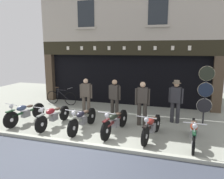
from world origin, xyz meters
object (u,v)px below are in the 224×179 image
at_px(motorcycle_center_left, 83,119).
at_px(motorcycle_right, 194,131).
at_px(motorcycle_far_left, 25,112).
at_px(salesman_right, 142,101).
at_px(tyre_sign_pole, 205,90).
at_px(motorcycle_center_right, 151,126).
at_px(leaning_bicycle, 61,97).
at_px(advert_board_near, 102,71).
at_px(motorcycle_center, 115,121).
at_px(assistant_far_right, 176,99).
at_px(motorcycle_left, 53,116).
at_px(shopkeeper_center, 115,97).
at_px(salesman_left, 86,95).

distance_m(motorcycle_center_left, motorcycle_right, 3.76).
height_order(motorcycle_far_left, salesman_right, salesman_right).
bearing_deg(motorcycle_far_left, tyre_sign_pole, -154.92).
bearing_deg(motorcycle_far_left, motorcycle_right, -172.46).
xyz_separation_m(motorcycle_center_right, leaning_bicycle, (-5.13, 3.11, -0.04)).
bearing_deg(motorcycle_right, motorcycle_center_left, 1.98).
xyz_separation_m(motorcycle_center_left, advert_board_near, (-0.70, 4.13, 1.33)).
relative_size(motorcycle_center, assistant_far_right, 1.19).
relative_size(motorcycle_right, salesman_right, 1.19).
height_order(motorcycle_center, assistant_far_right, assistant_far_right).
bearing_deg(assistant_far_right, motorcycle_center_right, 78.27).
bearing_deg(motorcycle_left, assistant_far_right, -154.06).
xyz_separation_m(motorcycle_far_left, leaning_bicycle, (-0.13, 3.02, -0.05)).
height_order(motorcycle_far_left, shopkeeper_center, shopkeeper_center).
xyz_separation_m(motorcycle_center, shopkeeper_center, (-0.47, 1.58, 0.50)).
bearing_deg(motorcycle_right, leaning_bicycle, -23.01).
xyz_separation_m(motorcycle_center_left, tyre_sign_pole, (4.26, 2.04, 0.91)).
xyz_separation_m(motorcycle_far_left, motorcycle_center_right, (5.00, -0.09, -0.00)).
bearing_deg(motorcycle_right, motorcycle_left, 1.77).
bearing_deg(salesman_right, motorcycle_far_left, 6.12).
distance_m(shopkeeper_center, salesman_right, 1.34).
bearing_deg(motorcycle_left, salesman_left, -104.41).
relative_size(salesman_left, assistant_far_right, 0.95).
xyz_separation_m(motorcycle_left, salesman_right, (3.21, 1.09, 0.53)).
distance_m(motorcycle_center, salesman_left, 2.59).
height_order(motorcycle_center_left, motorcycle_center_right, motorcycle_center_left).
height_order(motorcycle_right, salesman_left, salesman_left).
bearing_deg(salesman_right, tyre_sign_pole, -165.76).
height_order(motorcycle_center, leaning_bicycle, motorcycle_center).
distance_m(motorcycle_right, shopkeeper_center, 3.53).
relative_size(motorcycle_left, tyre_sign_pole, 0.90).
height_order(salesman_left, assistant_far_right, assistant_far_right).
relative_size(motorcycle_center_left, salesman_left, 1.25).
bearing_deg(tyre_sign_pole, motorcycle_center, -147.15).
distance_m(motorcycle_right, tyre_sign_pole, 2.37).
relative_size(motorcycle_center_right, shopkeeper_center, 1.15).
bearing_deg(motorcycle_center_right, shopkeeper_center, -33.54).
height_order(motorcycle_left, salesman_left, salesman_left).
distance_m(motorcycle_left, leaning_bicycle, 3.36).
distance_m(salesman_left, tyre_sign_pole, 4.93).
bearing_deg(tyre_sign_pole, motorcycle_center_right, -130.94).
relative_size(motorcycle_center_left, motorcycle_right, 1.00).
relative_size(motorcycle_right, assistant_far_right, 1.18).
relative_size(motorcycle_left, salesman_left, 1.26).
height_order(motorcycle_center, motorcycle_right, motorcycle_center).
bearing_deg(shopkeeper_center, leaning_bicycle, -9.49).
xyz_separation_m(motorcycle_center_left, salesman_right, (1.97, 1.14, 0.52)).
bearing_deg(salesman_left, motorcycle_far_left, 33.93).
bearing_deg(assistant_far_right, motorcycle_center_left, 39.18).
distance_m(shopkeeper_center, leaning_bicycle, 3.72).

